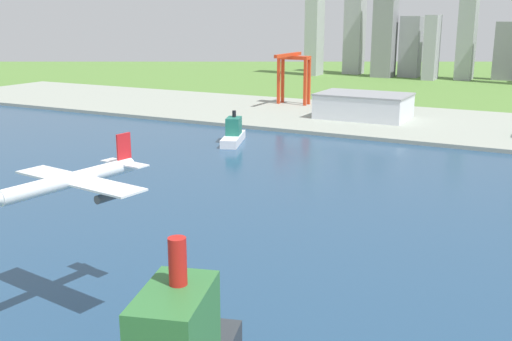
# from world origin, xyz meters

# --- Properties ---
(ground_plane) EXTENTS (2400.00, 2400.00, 0.00)m
(ground_plane) POSITION_xyz_m (0.00, 300.00, 0.00)
(ground_plane) COLOR #568238
(water_bay) EXTENTS (840.00, 360.00, 0.15)m
(water_bay) POSITION_xyz_m (0.00, 240.00, 0.07)
(water_bay) COLOR navy
(water_bay) RESTS_ON ground
(industrial_pier) EXTENTS (840.00, 140.00, 2.50)m
(industrial_pier) POSITION_xyz_m (0.00, 490.00, 1.25)
(industrial_pier) COLOR #979E91
(industrial_pier) RESTS_ON ground
(airplane_landing) EXTENTS (40.13, 42.62, 12.43)m
(airplane_landing) POSITION_xyz_m (3.77, 170.39, 35.80)
(airplane_landing) COLOR white
(ferry_boat) EXTENTS (21.11, 36.91, 18.94)m
(ferry_boat) POSITION_xyz_m (-68.55, 375.87, 5.59)
(ferry_boat) COLOR white
(ferry_boat) RESTS_ON water_bay
(port_crane_red) EXTENTS (26.30, 47.26, 42.32)m
(port_crane_red) POSITION_xyz_m (-97.05, 525.16, 33.24)
(port_crane_red) COLOR red
(port_crane_red) RESTS_ON industrial_pier
(warehouse_main) EXTENTS (64.18, 42.39, 17.74)m
(warehouse_main) POSITION_xyz_m (-23.35, 485.62, 11.39)
(warehouse_main) COLOR silver
(warehouse_main) RESTS_ON industrial_pier
(distant_skyline) EXTENTS (357.93, 68.66, 155.69)m
(distant_skyline) POSITION_xyz_m (-48.08, 815.94, 58.27)
(distant_skyline) COLOR #A6AAAE
(distant_skyline) RESTS_ON ground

